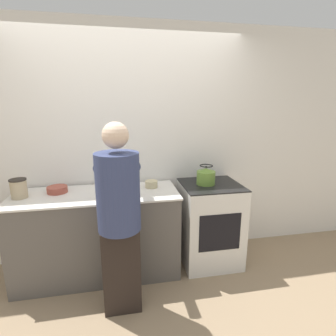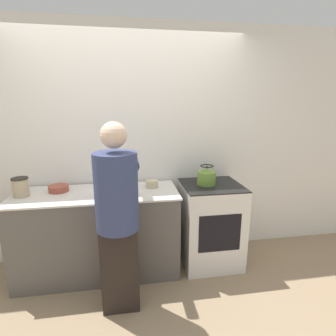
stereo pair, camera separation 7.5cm
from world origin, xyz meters
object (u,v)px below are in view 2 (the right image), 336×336
cutting_board (116,194)px  oven (210,224)px  knife (118,192)px  canister_jar (21,187)px  kettle (207,177)px  bowl_prep (59,188)px  person (118,214)px

cutting_board → oven: bearing=5.7°
knife → canister_jar: (-0.92, 0.10, 0.07)m
kettle → bowl_prep: (-1.53, 0.09, -0.08)m
knife → person: bearing=-65.0°
knife → kettle: 0.94m
cutting_board → canister_jar: size_ratio=2.05×
person → canister_jar: person is taller
oven → cutting_board: (-1.01, -0.10, 0.44)m
oven → cutting_board: size_ratio=2.41×
person → cutting_board: person is taller
knife → canister_jar: 0.92m
person → knife: bearing=90.9°
oven → knife: 1.09m
knife → bowl_prep: (-0.60, 0.19, 0.01)m
oven → bowl_prep: bearing=176.3°
oven → canister_jar: (-1.91, 0.01, 0.52)m
knife → bowl_prep: size_ratio=1.06×
cutting_board → kettle: (0.95, 0.11, 0.11)m
knife → canister_jar: bearing=-161.9°
oven → kettle: kettle is taller
oven → kettle: 0.55m
knife → canister_jar: canister_jar is taller
kettle → bowl_prep: size_ratio=1.06×
kettle → canister_jar: kettle is taller
person → kettle: bearing=30.9°
knife → oven: bearing=29.1°
person → canister_jar: (-0.92, 0.55, 0.10)m
knife → bowl_prep: bearing=-173.6°
oven → cutting_board: 1.10m
kettle → canister_jar: 1.85m
bowl_prep → kettle: bearing=-3.4°
knife → bowl_prep: bowl_prep is taller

